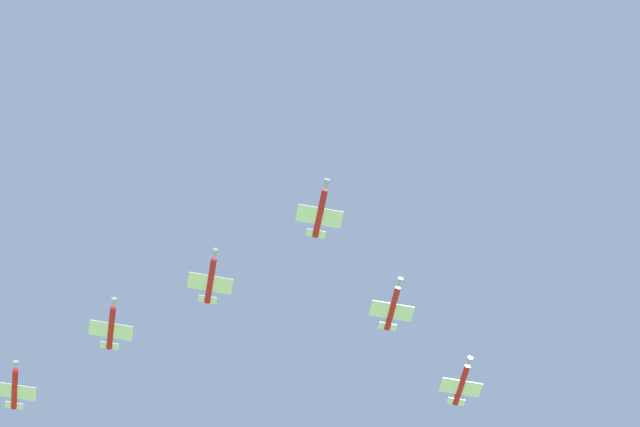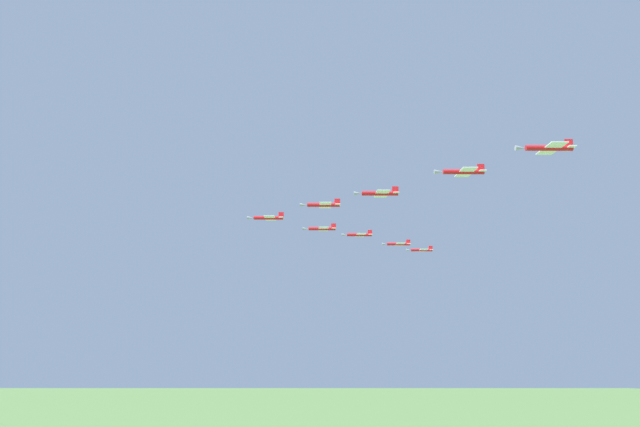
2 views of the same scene
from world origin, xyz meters
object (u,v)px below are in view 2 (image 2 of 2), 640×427
(jet_lead, at_px, (268,218))
(jet_starboard_outer, at_px, (359,235))
(jet_port_inner, at_px, (323,205))
(jet_starboard_inner, at_px, (321,229))
(jet_starboard_trail, at_px, (548,148))
(jet_port_trail, at_px, (398,244))
(jet_port_outer, at_px, (379,193))
(jet_tail_end, at_px, (421,250))
(jet_center_rear, at_px, (463,172))

(jet_lead, xyz_separation_m, jet_starboard_outer, (-7.48, -51.26, 0.09))
(jet_port_inner, distance_m, jet_starboard_inner, 38.44)
(jet_starboard_trail, bearing_deg, jet_lead, 41.35)
(jet_lead, bearing_deg, jet_starboard_inner, -44.62)
(jet_port_inner, relative_size, jet_port_trail, 1.00)
(jet_lead, relative_size, jet_starboard_inner, 1.00)
(jet_starboard_outer, xyz_separation_m, jet_starboard_trail, (-91.48, 77.47, 1.18))
(jet_port_outer, height_order, jet_tail_end, jet_port_outer)
(jet_center_rear, distance_m, jet_starboard_trail, 23.71)
(jet_lead, distance_m, jet_port_outer, 51.80)
(jet_starboard_inner, bearing_deg, jet_center_rear, -155.64)
(jet_lead, bearing_deg, jet_port_inner, -135.38)
(jet_starboard_inner, height_order, jet_tail_end, jet_starboard_inner)
(jet_starboard_inner, xyz_separation_m, jet_starboard_outer, (-2.43, -24.75, 0.68))
(jet_port_trail, bearing_deg, jet_tail_end, -35.87)
(jet_starboard_trail, bearing_deg, jet_tail_end, 0.00)
(jet_center_rear, height_order, jet_tail_end, jet_center_rear)
(jet_port_trail, bearing_deg, jet_starboard_trail, -174.10)
(jet_port_outer, distance_m, jet_starboard_outer, 76.85)
(jet_port_inner, height_order, jet_starboard_inner, jet_port_inner)
(jet_port_trail, distance_m, jet_starboard_trail, 135.22)
(jet_lead, distance_m, jet_tail_end, 102.38)
(jet_starboard_outer, bearing_deg, jet_starboard_inner, 140.59)
(jet_starboard_inner, xyz_separation_m, jet_starboard_trail, (-93.91, 52.72, 1.86))
(jet_port_inner, bearing_deg, jet_starboard_inner, -0.00)
(jet_port_inner, bearing_deg, jet_starboard_outer, -15.32)
(jet_starboard_inner, height_order, jet_starboard_trail, jet_starboard_trail)
(jet_lead, distance_m, jet_center_rear, 78.82)
(jet_port_inner, distance_m, jet_port_outer, 24.88)
(jet_starboard_inner, bearing_deg, jet_tail_end, -40.19)
(jet_starboard_outer, height_order, jet_tail_end, jet_starboard_outer)
(jet_starboard_inner, relative_size, jet_starboard_trail, 1.00)
(jet_starboard_outer, xyz_separation_m, jet_center_rear, (-69.25, 69.24, 0.98))
(jet_lead, height_order, jet_starboard_trail, jet_starboard_trail)
(jet_port_trail, xyz_separation_m, jet_starboard_trail, (-86.38, 104.01, 2.33))
(jet_port_inner, xyz_separation_m, jet_starboard_inner, (21.38, -31.93, -1.19))
(jet_port_inner, relative_size, jet_port_outer, 1.00)
(jet_center_rear, relative_size, jet_starboard_trail, 1.00)
(jet_port_outer, distance_m, jet_starboard_trail, 50.60)
(jet_starboard_outer, height_order, jet_starboard_trail, jet_starboard_trail)
(jet_starboard_outer, bearing_deg, jet_tail_end, -40.57)
(jet_port_outer, bearing_deg, jet_starboard_trail, -139.43)
(jet_port_trail, xyz_separation_m, jet_tail_end, (-0.85, -23.69, -0.20))
(jet_lead, bearing_deg, jet_port_trail, -43.00)
(jet_port_inner, height_order, jet_center_rear, jet_center_rear)
(jet_port_outer, bearing_deg, jet_center_rear, -135.31)
(jet_port_inner, distance_m, jet_tail_end, 107.71)
(jet_starboard_outer, relative_size, jet_tail_end, 1.00)
(jet_lead, bearing_deg, jet_tail_end, -41.35)
(jet_lead, xyz_separation_m, jet_port_trail, (-12.58, -77.80, -1.07))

